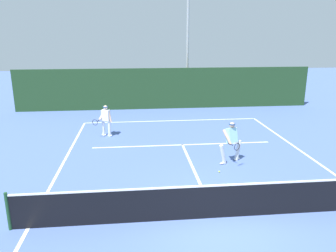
# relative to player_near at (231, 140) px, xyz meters

# --- Properties ---
(ground_plane) EXTENTS (80.00, 80.00, 0.00)m
(ground_plane) POSITION_rel_player_near_xyz_m (-1.60, -4.01, -0.91)
(ground_plane) COLOR #4A63A4
(court_line_baseline_far) EXTENTS (10.13, 0.10, 0.01)m
(court_line_baseline_far) POSITION_rel_player_near_xyz_m (-1.60, 6.74, -0.91)
(court_line_baseline_far) COLOR white
(court_line_baseline_far) RESTS_ON ground_plane
(court_line_sideline_left) EXTENTS (0.10, 21.49, 0.01)m
(court_line_sideline_left) POSITION_rel_player_near_xyz_m (-6.66, -4.01, -0.91)
(court_line_sideline_left) COLOR white
(court_line_sideline_left) RESTS_ON ground_plane
(court_line_service) EXTENTS (8.26, 0.10, 0.01)m
(court_line_service) POSITION_rel_player_near_xyz_m (-1.60, 2.30, -0.91)
(court_line_service) COLOR white
(court_line_service) RESTS_ON ground_plane
(court_line_centre) EXTENTS (0.10, 6.40, 0.01)m
(court_line_centre) POSITION_rel_player_near_xyz_m (-1.60, -0.81, -0.91)
(court_line_centre) COLOR white
(court_line_centre) RESTS_ON ground_plane
(tennis_net) EXTENTS (11.10, 0.09, 1.07)m
(tennis_net) POSITION_rel_player_near_xyz_m (-1.60, -4.01, -0.39)
(tennis_net) COLOR #1E4723
(tennis_net) RESTS_ON ground_plane
(player_near) EXTENTS (1.10, 1.08, 1.66)m
(player_near) POSITION_rel_player_near_xyz_m (0.00, 0.00, 0.00)
(player_near) COLOR silver
(player_near) RESTS_ON ground_plane
(player_far) EXTENTS (0.96, 0.86, 1.57)m
(player_far) POSITION_rel_player_near_xyz_m (-5.21, 4.09, -0.05)
(player_far) COLOR silver
(player_far) RESTS_ON ground_plane
(tennis_ball) EXTENTS (0.07, 0.07, 0.07)m
(tennis_ball) POSITION_rel_player_near_xyz_m (-0.70, -0.97, -0.88)
(tennis_ball) COLOR #D1E033
(tennis_ball) RESTS_ON ground_plane
(back_fence_windscreen) EXTENTS (20.04, 0.12, 2.77)m
(back_fence_windscreen) POSITION_rel_player_near_xyz_m (-1.60, 10.13, 0.47)
(back_fence_windscreen) COLOR #1F3D1F
(back_fence_windscreen) RESTS_ON ground_plane
(light_pole) EXTENTS (0.55, 0.44, 8.16)m
(light_pole) POSITION_rel_player_near_xyz_m (0.13, 11.85, 4.03)
(light_pole) COLOR #9EA39E
(light_pole) RESTS_ON ground_plane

